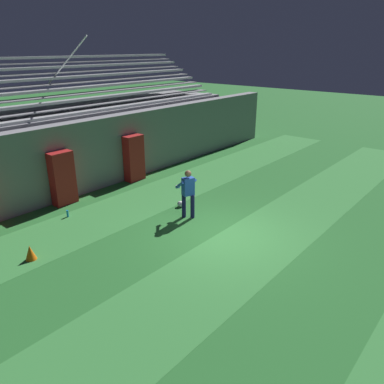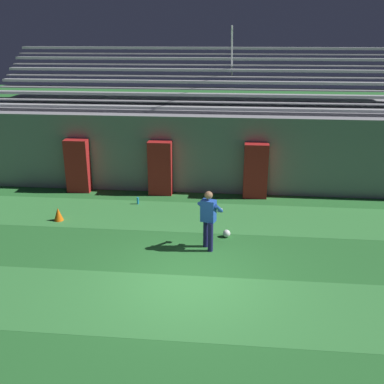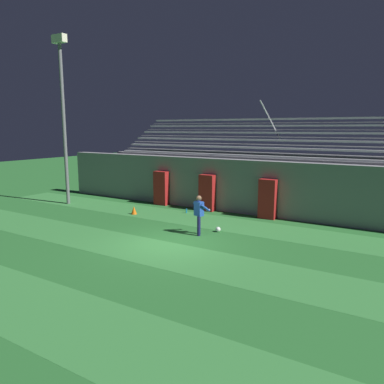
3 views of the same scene
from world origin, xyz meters
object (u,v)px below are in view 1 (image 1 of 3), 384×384
at_px(goalkeeper, 188,191).
at_px(water_bottle, 68,214).
at_px(traffic_cone, 30,253).
at_px(padding_pillar_gate_left, 63,178).
at_px(padding_pillar_gate_right, 134,158).
at_px(soccer_ball, 180,204).

bearing_deg(goalkeeper, water_bottle, 130.04).
xyz_separation_m(goalkeeper, traffic_cone, (-4.81, 1.48, -0.74)).
height_order(padding_pillar_gate_left, water_bottle, padding_pillar_gate_left).
relative_size(padding_pillar_gate_right, soccer_ball, 8.89).
bearing_deg(padding_pillar_gate_left, water_bottle, -119.17).
bearing_deg(water_bottle, traffic_cone, -142.91).
distance_m(padding_pillar_gate_right, goalkeeper, 4.47).
bearing_deg(traffic_cone, water_bottle, 37.09).
xyz_separation_m(padding_pillar_gate_left, padding_pillar_gate_right, (3.41, 0.00, 0.00)).
bearing_deg(traffic_cone, goalkeeper, -17.13).
bearing_deg(traffic_cone, padding_pillar_gate_left, 44.57).
bearing_deg(padding_pillar_gate_right, traffic_cone, -156.05).
bearing_deg(soccer_ball, water_bottle, 142.99).
relative_size(goalkeeper, traffic_cone, 3.98).
bearing_deg(traffic_cone, padding_pillar_gate_right, 23.95).
relative_size(padding_pillar_gate_right, traffic_cone, 4.65).
distance_m(padding_pillar_gate_left, traffic_cone, 4.00).
relative_size(padding_pillar_gate_left, goalkeeper, 1.17).
xyz_separation_m(padding_pillar_gate_left, soccer_ball, (2.50, -3.46, -0.87)).
height_order(soccer_ball, traffic_cone, traffic_cone).
bearing_deg(soccer_ball, traffic_cone, 172.48).
height_order(padding_pillar_gate_right, soccer_ball, padding_pillar_gate_right).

